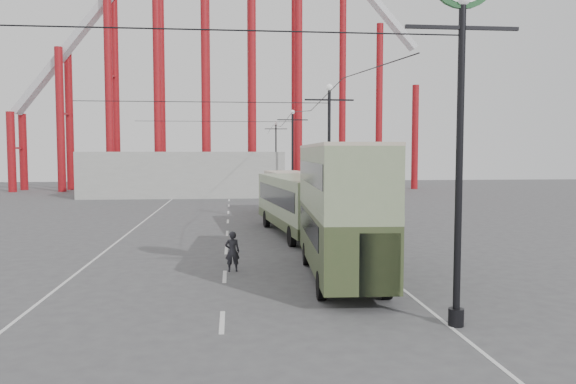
{
  "coord_description": "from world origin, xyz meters",
  "views": [
    {
      "loc": [
        -0.69,
        -18.02,
        4.89
      ],
      "look_at": [
        2.01,
        8.9,
        3.0
      ],
      "focal_mm": 35.0,
      "sensor_mm": 36.0,
      "label": 1
    }
  ],
  "objects": [
    {
      "name": "fairground_shed",
      "position": [
        -6.0,
        47.0,
        2.5
      ],
      "size": [
        22.0,
        10.0,
        5.0
      ],
      "primitive_type": "cube",
      "color": "#9E9F9A",
      "rests_on": "ground"
    },
    {
      "name": "single_decker_green",
      "position": [
        3.21,
        15.04,
        1.95
      ],
      "size": [
        4.1,
        12.44,
        3.45
      ],
      "rotation": [
        0.0,
        0.0,
        0.11
      ],
      "color": "gray",
      "rests_on": "ground"
    },
    {
      "name": "single_decker_cream",
      "position": [
        3.86,
        24.6,
        1.91
      ],
      "size": [
        3.58,
        11.07,
        3.39
      ],
      "rotation": [
        0.0,
        0.0,
        0.08
      ],
      "color": "beige",
      "rests_on": "ground"
    },
    {
      "name": "lamp_post_mid",
      "position": [
        5.6,
        18.0,
        4.68
      ],
      "size": [
        3.2,
        0.44,
        9.32
      ],
      "color": "black",
      "rests_on": "ground"
    },
    {
      "name": "pedestrian",
      "position": [
        -0.69,
        4.98,
        0.84
      ],
      "size": [
        0.64,
        0.44,
        1.67
      ],
      "primitive_type": "imported",
      "rotation": [
        0.0,
        0.0,
        3.21
      ],
      "color": "black",
      "rests_on": "ground"
    },
    {
      "name": "lamp_post_far",
      "position": [
        5.6,
        40.0,
        4.68
      ],
      "size": [
        3.2,
        0.44,
        9.32
      ],
      "color": "black",
      "rests_on": "ground"
    },
    {
      "name": "lamp_post_distant",
      "position": [
        5.6,
        62.0,
        4.68
      ],
      "size": [
        3.2,
        0.44,
        9.32
      ],
      "color": "black",
      "rests_on": "ground"
    },
    {
      "name": "ground",
      "position": [
        0.0,
        0.0,
        0.0
      ],
      "size": [
        160.0,
        160.0,
        0.0
      ],
      "primitive_type": "plane",
      "color": "#49484B",
      "rests_on": "ground"
    },
    {
      "name": "double_decker_bus",
      "position": [
        3.49,
        3.21,
        2.92
      ],
      "size": [
        2.92,
        9.83,
        5.22
      ],
      "rotation": [
        0.0,
        0.0,
        -0.05
      ],
      "color": "#374625",
      "rests_on": "ground"
    },
    {
      "name": "roller_coaster",
      "position": [
        -2.49,
        56.89,
        22.92
      ],
      "size": [
        52.95,
        5.0,
        55.48
      ],
      "color": "maroon",
      "rests_on": "ground"
    },
    {
      "name": "road_markings",
      "position": [
        -0.86,
        19.7,
        0.01
      ],
      "size": [
        12.52,
        120.0,
        0.01
      ],
      "color": "silver",
      "rests_on": "ground"
    },
    {
      "name": "lamp_post_near",
      "position": [
        5.6,
        -3.0,
        7.86
      ],
      "size": [
        3.2,
        0.44,
        10.8
      ],
      "color": "black",
      "rests_on": "ground"
    }
  ]
}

